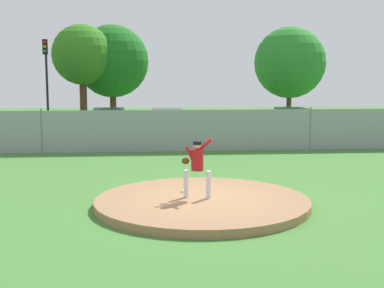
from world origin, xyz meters
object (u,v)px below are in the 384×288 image
object	(u,v)px
traffic_light_near	(46,70)
parked_car_red	(167,125)
parked_car_champagne	(292,124)
pitcher_youth	(197,163)
parked_car_navy	(109,125)
baseball	(183,191)

from	to	relation	value
traffic_light_near	parked_car_red	bearing A→B (deg)	-30.23
parked_car_champagne	pitcher_youth	bearing A→B (deg)	-114.64
parked_car_navy	pitcher_youth	bearing A→B (deg)	-77.02
baseball	traffic_light_near	size ratio (longest dim) A/B	0.01
pitcher_youth	traffic_light_near	size ratio (longest dim) A/B	0.28
baseball	traffic_light_near	distance (m)	19.77
pitcher_youth	parked_car_navy	distance (m)	15.13
parked_car_navy	parked_car_red	size ratio (longest dim) A/B	0.98
parked_car_red	parked_car_navy	bearing A→B (deg)	177.33
parked_car_champagne	traffic_light_near	distance (m)	15.09
parked_car_red	traffic_light_near	size ratio (longest dim) A/B	0.85
parked_car_navy	parked_car_red	bearing A→B (deg)	-2.67
pitcher_youth	baseball	xyz separation A→B (m)	(-0.33, 0.68, -0.88)
parked_car_red	pitcher_youth	bearing A→B (deg)	-89.01
pitcher_youth	parked_car_navy	world-z (taller)	pitcher_youth
baseball	parked_car_red	world-z (taller)	parked_car_red
parked_car_navy	parked_car_champagne	xyz separation A→B (m)	(10.22, 0.14, -0.01)
pitcher_youth	parked_car_champagne	world-z (taller)	pitcher_youth
parked_car_red	traffic_light_near	distance (m)	8.85
baseball	parked_car_navy	world-z (taller)	parked_car_navy
parked_car_champagne	parked_car_red	world-z (taller)	parked_car_champagne
pitcher_youth	parked_car_red	xyz separation A→B (m)	(-0.25, 14.59, -0.35)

